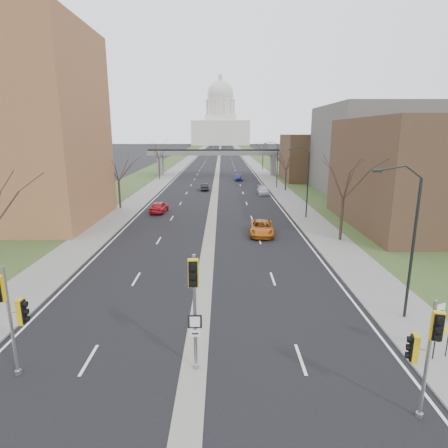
{
  "coord_description": "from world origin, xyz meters",
  "views": [
    {
      "loc": [
        1.3,
        -13.62,
        10.44
      ],
      "look_at": [
        1.43,
        12.68,
        3.99
      ],
      "focal_mm": 30.0,
      "sensor_mm": 36.0,
      "label": 1
    }
  ],
  "objects_px": {
    "signal_pole_median": "(194,294)",
    "car_right_mid": "(263,190)",
    "car_right_far": "(239,177)",
    "car_right_near": "(262,228)",
    "car_left_near": "(159,207)",
    "signal_pole_left": "(10,307)",
    "speed_limit_sign": "(438,321)",
    "car_left_far": "(204,187)",
    "signal_pole_right": "(426,345)"
  },
  "relations": [
    {
      "from": "car_right_mid",
      "to": "car_right_near",
      "type": "bearing_deg",
      "value": -96.41
    },
    {
      "from": "signal_pole_median",
      "to": "car_right_near",
      "type": "xyz_separation_m",
      "value": [
        5.35,
        23.16,
        -3.05
      ]
    },
    {
      "from": "car_right_near",
      "to": "car_right_far",
      "type": "relative_size",
      "value": 1.28
    },
    {
      "from": "signal_pole_median",
      "to": "car_left_near",
      "type": "distance_m",
      "value": 35.38
    },
    {
      "from": "signal_pole_right",
      "to": "signal_pole_left",
      "type": "bearing_deg",
      "value": -175.22
    },
    {
      "from": "speed_limit_sign",
      "to": "car_left_far",
      "type": "distance_m",
      "value": 55.17
    },
    {
      "from": "speed_limit_sign",
      "to": "signal_pole_left",
      "type": "bearing_deg",
      "value": 159.82
    },
    {
      "from": "car_right_far",
      "to": "car_right_near",
      "type": "bearing_deg",
      "value": -87.66
    },
    {
      "from": "signal_pole_median",
      "to": "car_right_far",
      "type": "xyz_separation_m",
      "value": [
        4.92,
        68.92,
        -3.08
      ]
    },
    {
      "from": "signal_pole_left",
      "to": "car_left_near",
      "type": "bearing_deg",
      "value": 88.05
    },
    {
      "from": "car_right_mid",
      "to": "car_left_near",
      "type": "bearing_deg",
      "value": -135.7
    },
    {
      "from": "signal_pole_left",
      "to": "car_right_near",
      "type": "height_order",
      "value": "signal_pole_left"
    },
    {
      "from": "signal_pole_left",
      "to": "signal_pole_right",
      "type": "xyz_separation_m",
      "value": [
        16.09,
        -2.61,
        -0.2
      ]
    },
    {
      "from": "signal_pole_median",
      "to": "car_right_mid",
      "type": "xyz_separation_m",
      "value": [
        8.31,
        49.69,
        -3.12
      ]
    },
    {
      "from": "car_right_near",
      "to": "car_right_mid",
      "type": "height_order",
      "value": "car_right_near"
    },
    {
      "from": "signal_pole_left",
      "to": "car_left_far",
      "type": "height_order",
      "value": "signal_pole_left"
    },
    {
      "from": "signal_pole_right",
      "to": "signal_pole_median",
      "type": "bearing_deg",
      "value": 175.1
    },
    {
      "from": "signal_pole_right",
      "to": "speed_limit_sign",
      "type": "distance_m",
      "value": 4.67
    },
    {
      "from": "car_left_near",
      "to": "car_right_mid",
      "type": "height_order",
      "value": "car_left_near"
    },
    {
      "from": "signal_pole_left",
      "to": "car_right_mid",
      "type": "height_order",
      "value": "signal_pole_left"
    },
    {
      "from": "signal_pole_left",
      "to": "car_right_mid",
      "type": "distance_m",
      "value": 52.53
    },
    {
      "from": "speed_limit_sign",
      "to": "car_right_near",
      "type": "relative_size",
      "value": 0.52
    },
    {
      "from": "car_left_far",
      "to": "car_right_mid",
      "type": "relative_size",
      "value": 0.85
    },
    {
      "from": "car_left_far",
      "to": "car_right_near",
      "type": "distance_m",
      "value": 32.08
    },
    {
      "from": "speed_limit_sign",
      "to": "car_left_far",
      "type": "bearing_deg",
      "value": 80.36
    },
    {
      "from": "car_right_far",
      "to": "signal_pole_median",
      "type": "bearing_deg",
      "value": -92.28
    },
    {
      "from": "speed_limit_sign",
      "to": "car_left_near",
      "type": "distance_m",
      "value": 38.36
    },
    {
      "from": "signal_pole_right",
      "to": "car_right_far",
      "type": "relative_size",
      "value": 1.15
    },
    {
      "from": "car_right_mid",
      "to": "car_left_far",
      "type": "bearing_deg",
      "value": 155.81
    },
    {
      "from": "signal_pole_median",
      "to": "car_right_mid",
      "type": "distance_m",
      "value": 50.48
    },
    {
      "from": "signal_pole_median",
      "to": "signal_pole_right",
      "type": "xyz_separation_m",
      "value": [
        8.41,
        -2.88,
        -0.67
      ]
    },
    {
      "from": "signal_pole_left",
      "to": "car_left_near",
      "type": "xyz_separation_m",
      "value": [
        0.44,
        34.76,
        -2.55
      ]
    },
    {
      "from": "car_left_near",
      "to": "car_right_near",
      "type": "height_order",
      "value": "car_left_near"
    },
    {
      "from": "signal_pole_left",
      "to": "speed_limit_sign",
      "type": "height_order",
      "value": "signal_pole_left"
    },
    {
      "from": "signal_pole_right",
      "to": "car_right_near",
      "type": "bearing_deg",
      "value": 110.71
    },
    {
      "from": "signal_pole_right",
      "to": "car_right_near",
      "type": "relative_size",
      "value": 0.89
    },
    {
      "from": "car_left_far",
      "to": "signal_pole_left",
      "type": "bearing_deg",
      "value": 78.71
    },
    {
      "from": "speed_limit_sign",
      "to": "car_right_near",
      "type": "distance_m",
      "value": 23.11
    },
    {
      "from": "car_right_near",
      "to": "car_left_far",
      "type": "bearing_deg",
      "value": 109.02
    },
    {
      "from": "signal_pole_left",
      "to": "car_left_near",
      "type": "height_order",
      "value": "signal_pole_left"
    },
    {
      "from": "signal_pole_left",
      "to": "car_right_mid",
      "type": "relative_size",
      "value": 1.1
    },
    {
      "from": "signal_pole_median",
      "to": "speed_limit_sign",
      "type": "distance_m",
      "value": 11.23
    },
    {
      "from": "signal_pole_left",
      "to": "car_right_mid",
      "type": "bearing_deg",
      "value": 71.03
    },
    {
      "from": "car_left_far",
      "to": "car_right_far",
      "type": "height_order",
      "value": "car_right_far"
    },
    {
      "from": "car_left_far",
      "to": "car_right_far",
      "type": "distance_m",
      "value": 16.16
    },
    {
      "from": "signal_pole_right",
      "to": "car_left_far",
      "type": "distance_m",
      "value": 58.25
    },
    {
      "from": "signal_pole_median",
      "to": "car_right_far",
      "type": "bearing_deg",
      "value": 85.05
    },
    {
      "from": "signal_pole_median",
      "to": "signal_pole_right",
      "type": "bearing_deg",
      "value": -19.76
    },
    {
      "from": "signal_pole_median",
      "to": "car_left_far",
      "type": "bearing_deg",
      "value": 91.35
    },
    {
      "from": "speed_limit_sign",
      "to": "signal_pole_median",
      "type": "bearing_deg",
      "value": 160.71
    }
  ]
}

